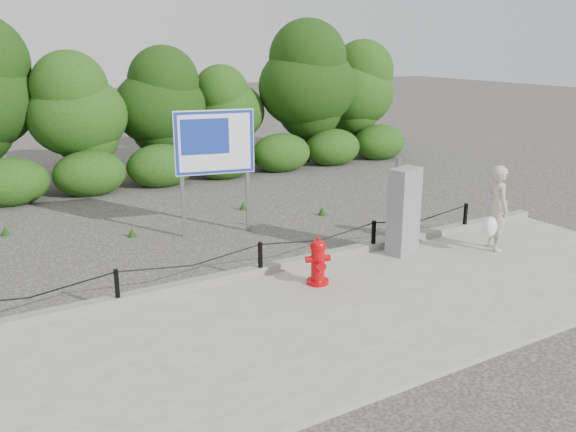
# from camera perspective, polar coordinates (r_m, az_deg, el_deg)

# --- Properties ---
(ground) EXTENTS (90.00, 90.00, 0.00)m
(ground) POSITION_cam_1_polar(r_m,az_deg,el_deg) (10.74, -2.58, -5.91)
(ground) COLOR #2D2B28
(ground) RESTS_ON ground
(sidewalk) EXTENTS (14.00, 4.00, 0.08)m
(sidewalk) POSITION_cam_1_polar(r_m,az_deg,el_deg) (9.17, 3.49, -9.71)
(sidewalk) COLOR gray
(sidewalk) RESTS_ON ground
(curb) EXTENTS (14.00, 0.22, 0.14)m
(curb) POSITION_cam_1_polar(r_m,az_deg,el_deg) (10.73, -2.72, -5.08)
(curb) COLOR slate
(curb) RESTS_ON sidewalk
(chain_barrier) EXTENTS (10.06, 0.06, 0.60)m
(chain_barrier) POSITION_cam_1_polar(r_m,az_deg,el_deg) (10.58, -2.61, -3.62)
(chain_barrier) COLOR black
(chain_barrier) RESTS_ON sidewalk
(treeline) EXTENTS (20.42, 3.74, 4.60)m
(treeline) POSITION_cam_1_polar(r_m,az_deg,el_deg) (18.38, -16.14, 10.72)
(treeline) COLOR black
(treeline) RESTS_ON ground
(fire_hydrant) EXTENTS (0.47, 0.48, 0.81)m
(fire_hydrant) POSITION_cam_1_polar(r_m,az_deg,el_deg) (10.21, 2.83, -4.32)
(fire_hydrant) COLOR #B9060A
(fire_hydrant) RESTS_ON sidewalk
(pedestrian) EXTENTS (0.81, 0.72, 1.67)m
(pedestrian) POSITION_cam_1_polar(r_m,az_deg,el_deg) (12.40, 18.99, 0.61)
(pedestrian) COLOR #ACA993
(pedestrian) RESTS_ON sidewalk
(utility_cabinet) EXTENTS (0.71, 0.53, 1.83)m
(utility_cabinet) POSITION_cam_1_polar(r_m,az_deg,el_deg) (11.75, 10.76, 0.46)
(utility_cabinet) COLOR gray
(utility_cabinet) RESTS_ON sidewalk
(advertising_sign) EXTENTS (1.63, 0.49, 2.66)m
(advertising_sign) POSITION_cam_1_polar(r_m,az_deg,el_deg) (12.77, -6.91, 6.34)
(advertising_sign) COLOR slate
(advertising_sign) RESTS_ON ground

